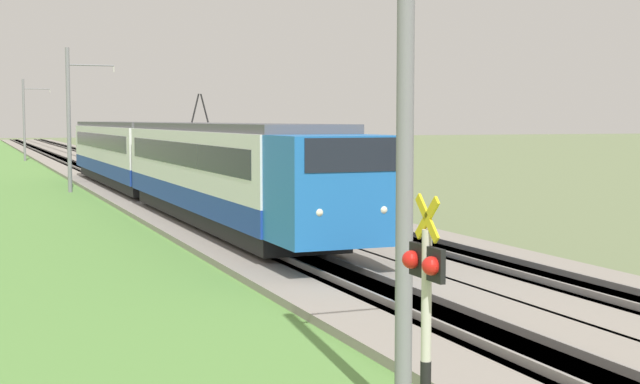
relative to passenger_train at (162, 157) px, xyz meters
The scene contains 10 objects.
ballast_main 15.01m from the passenger_train, ahead, with size 240.00×4.40×0.30m.
ballast_adjacent 15.61m from the passenger_train, 16.08° to the right, with size 240.00×4.40×0.30m.
track_main 15.00m from the passenger_train, ahead, with size 240.00×1.57×0.45m.
track_adjacent 15.60m from the passenger_train, 16.08° to the right, with size 240.00×1.57×0.45m.
grass_verge 16.20m from the passenger_train, 22.20° to the left, with size 240.00×8.68×0.12m.
passenger_train is the anchor object (origin of this frame).
crossing_signal_aux 31.60m from the passenger_train, behind, with size 0.70×0.23×3.17m.
catenary_mast_near 29.95m from the passenger_train, behind, with size 0.22×2.56×7.87m.
catenary_mast_mid 9.71m from the passenger_train, 18.42° to the left, with size 0.22×2.56×7.75m.
catenary_mast_far 48.01m from the passenger_train, ahead, with size 0.22×2.56×7.74m.
Camera 1 is at (-4.49, 8.15, 3.96)m, focal length 50.00 mm.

